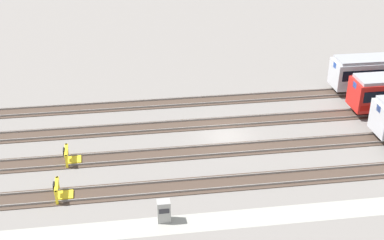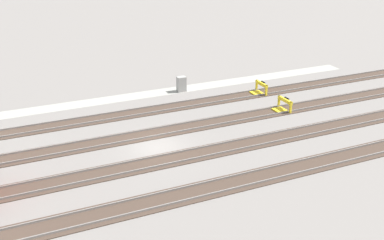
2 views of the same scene
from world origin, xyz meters
name	(u,v)px [view 2 (image 2 of 2)]	position (x,y,z in m)	size (l,w,h in m)	color
ground_plane	(157,147)	(0.00, 0.00, 0.00)	(400.00, 400.00, 0.00)	gray
service_walkway	(119,98)	(0.00, -11.53, 0.00)	(54.00, 2.00, 0.01)	#9E9E93
rail_track_nearest	(131,113)	(0.00, -7.21, 0.04)	(90.00, 2.23, 0.21)	#47382D
rail_track_near_inner	(147,134)	(0.00, -2.40, 0.04)	(90.00, 2.24, 0.21)	#47382D
rail_track_middle	(167,160)	(0.00, 2.40, 0.04)	(90.00, 2.24, 0.21)	#47382D
rail_track_far_inner	(192,193)	(0.00, 7.21, 0.04)	(90.00, 2.23, 0.21)	#47382D
bumper_stop_nearest_track	(259,89)	(-13.71, -7.20, 0.51)	(1.37, 2.01, 1.22)	yellow
bumper_stop_near_inner_track	(283,105)	(-13.33, -2.39, 0.51)	(1.38, 2.01, 1.22)	yellow
electrical_cabinet	(181,84)	(-6.54, -10.96, 0.80)	(0.90, 0.73, 1.60)	#9E9E99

